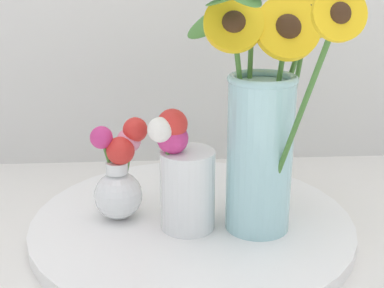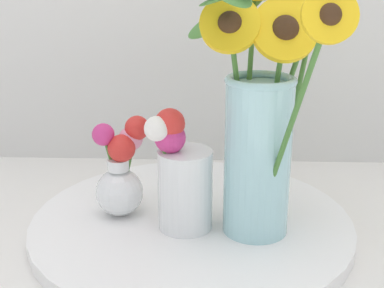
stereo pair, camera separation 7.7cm
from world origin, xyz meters
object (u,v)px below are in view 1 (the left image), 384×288
object	(u,v)px
mason_jar_sunflowers	(263,113)
vase_small_center	(184,177)
serving_tray	(192,224)
vase_bulb_right	(120,175)

from	to	relation	value
mason_jar_sunflowers	vase_small_center	distance (m)	0.14
vase_small_center	mason_jar_sunflowers	bearing A→B (deg)	-0.62
vase_small_center	serving_tray	bearing A→B (deg)	64.22
serving_tray	vase_bulb_right	world-z (taller)	vase_bulb_right
vase_small_center	vase_bulb_right	bearing A→B (deg)	156.20
serving_tray	mason_jar_sunflowers	distance (m)	0.21
mason_jar_sunflowers	vase_small_center	size ratio (longest dim) A/B	2.16
serving_tray	mason_jar_sunflowers	world-z (taller)	mason_jar_sunflowers
serving_tray	vase_small_center	size ratio (longest dim) A/B	2.70
vase_small_center	vase_bulb_right	size ratio (longest dim) A/B	1.17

